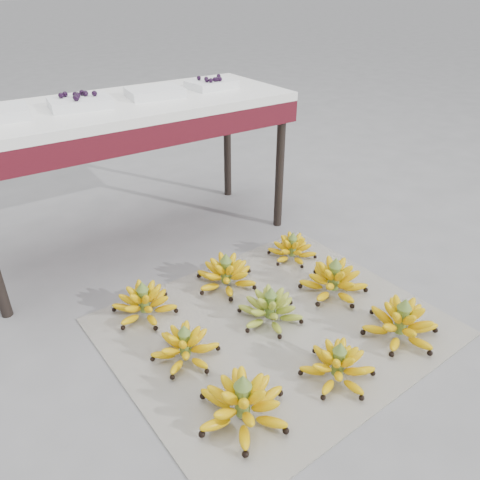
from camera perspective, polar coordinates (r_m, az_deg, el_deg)
ground at (r=1.85m, az=2.56°, el=-12.36°), size 60.00×60.00×0.00m
newspaper_mat at (r=1.92m, az=4.26°, el=-10.45°), size 1.30×1.11×0.01m
bunch_front_left at (r=1.55m, az=0.34°, el=-19.31°), size 0.32×0.32×0.18m
bunch_front_center at (r=1.71m, az=11.83°, el=-14.75°), size 0.33×0.33×0.16m
bunch_front_right at (r=1.94m, az=19.03°, el=-9.57°), size 0.30×0.30×0.18m
bunch_mid_left at (r=1.76m, az=-6.69°, el=-12.77°), size 0.32×0.32×0.15m
bunch_mid_center at (r=1.92m, az=3.70°, el=-8.37°), size 0.28×0.28×0.16m
bunch_mid_right at (r=2.10m, az=11.35°, el=-4.86°), size 0.34×0.34×0.18m
bunch_back_left at (r=1.98m, az=-11.60°, el=-7.54°), size 0.30×0.30×0.16m
bunch_back_center at (r=2.11m, az=-1.72°, el=-4.23°), size 0.32×0.32×0.17m
bunch_back_right at (r=2.33m, az=6.37°, el=-1.10°), size 0.25×0.25×0.14m
vendor_table at (r=2.30m, az=-13.62°, el=14.11°), size 1.54×0.62×0.74m
tray_left at (r=2.20m, az=-18.96°, el=15.60°), size 0.27×0.21×0.06m
tray_right at (r=2.33m, az=-10.33°, el=17.29°), size 0.27×0.21×0.04m
tray_far_right at (r=2.49m, az=-3.47°, el=18.46°), size 0.24×0.18×0.06m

